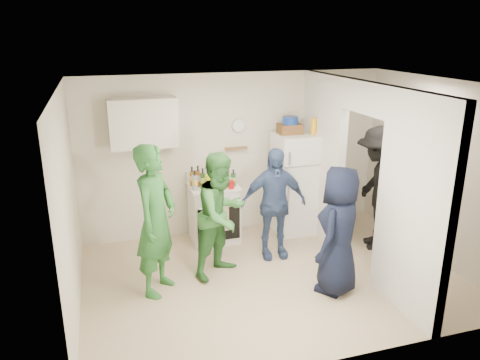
{
  "coord_description": "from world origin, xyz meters",
  "views": [
    {
      "loc": [
        -2.0,
        -5.09,
        3.1
      ],
      "look_at": [
        -0.32,
        0.4,
        1.25
      ],
      "focal_mm": 35.0,
      "sensor_mm": 36.0,
      "label": 1
    }
  ],
  "objects_px": {
    "person_green_left": "(156,220)",
    "fridge": "(295,183)",
    "person_green_center": "(222,215)",
    "yellow_cup_stack_top": "(314,126)",
    "person_nook": "(377,188)",
    "blue_bowl": "(290,120)",
    "person_denim": "(273,203)",
    "person_navy": "(339,231)",
    "stove": "(214,213)",
    "wicker_basket": "(290,129)"
  },
  "relations": [
    {
      "from": "person_green_left",
      "to": "fridge",
      "type": "bearing_deg",
      "value": -28.67
    },
    {
      "from": "person_green_left",
      "to": "person_green_center",
      "type": "height_order",
      "value": "person_green_left"
    },
    {
      "from": "yellow_cup_stack_top",
      "to": "person_nook",
      "type": "xyz_separation_m",
      "value": [
        0.68,
        -0.78,
        -0.8
      ]
    },
    {
      "from": "blue_bowl",
      "to": "person_denim",
      "type": "xyz_separation_m",
      "value": [
        -0.55,
        -0.79,
        -1.0
      ]
    },
    {
      "from": "blue_bowl",
      "to": "person_green_center",
      "type": "bearing_deg",
      "value": -142.11
    },
    {
      "from": "blue_bowl",
      "to": "person_denim",
      "type": "relative_size",
      "value": 0.15
    },
    {
      "from": "person_green_center",
      "to": "person_navy",
      "type": "bearing_deg",
      "value": -66.46
    },
    {
      "from": "stove",
      "to": "wicker_basket",
      "type": "bearing_deg",
      "value": 0.94
    },
    {
      "from": "blue_bowl",
      "to": "person_green_left",
      "type": "bearing_deg",
      "value": -150.48
    },
    {
      "from": "blue_bowl",
      "to": "person_green_center",
      "type": "xyz_separation_m",
      "value": [
        -1.37,
        -1.07,
        -0.96
      ]
    },
    {
      "from": "stove",
      "to": "person_green_center",
      "type": "xyz_separation_m",
      "value": [
        -0.15,
        -1.05,
        0.39
      ]
    },
    {
      "from": "fridge",
      "to": "person_nook",
      "type": "bearing_deg",
      "value": -44.64
    },
    {
      "from": "person_green_center",
      "to": "stove",
      "type": "bearing_deg",
      "value": 49.08
    },
    {
      "from": "blue_bowl",
      "to": "person_navy",
      "type": "relative_size",
      "value": 0.15
    },
    {
      "from": "stove",
      "to": "person_green_left",
      "type": "relative_size",
      "value": 0.47
    },
    {
      "from": "wicker_basket",
      "to": "person_navy",
      "type": "xyz_separation_m",
      "value": [
        -0.13,
        -1.9,
        -0.86
      ]
    },
    {
      "from": "stove",
      "to": "person_navy",
      "type": "xyz_separation_m",
      "value": [
        1.09,
        -1.88,
        0.36
      ]
    },
    {
      "from": "stove",
      "to": "yellow_cup_stack_top",
      "type": "xyz_separation_m",
      "value": [
        1.54,
        -0.13,
        1.28
      ]
    },
    {
      "from": "stove",
      "to": "person_denim",
      "type": "bearing_deg",
      "value": -49.16
    },
    {
      "from": "person_green_left",
      "to": "person_nook",
      "type": "height_order",
      "value": "person_green_left"
    },
    {
      "from": "yellow_cup_stack_top",
      "to": "person_nook",
      "type": "height_order",
      "value": "yellow_cup_stack_top"
    },
    {
      "from": "person_green_center",
      "to": "person_denim",
      "type": "height_order",
      "value": "person_green_center"
    },
    {
      "from": "wicker_basket",
      "to": "yellow_cup_stack_top",
      "type": "height_order",
      "value": "yellow_cup_stack_top"
    },
    {
      "from": "person_nook",
      "to": "fridge",
      "type": "bearing_deg",
      "value": -116.01
    },
    {
      "from": "person_green_left",
      "to": "person_green_center",
      "type": "xyz_separation_m",
      "value": [
        0.86,
        0.2,
        -0.11
      ]
    },
    {
      "from": "person_denim",
      "to": "wicker_basket",
      "type": "bearing_deg",
      "value": 60.42
    },
    {
      "from": "yellow_cup_stack_top",
      "to": "person_green_center",
      "type": "bearing_deg",
      "value": -151.53
    },
    {
      "from": "fridge",
      "to": "person_green_center",
      "type": "height_order",
      "value": "person_green_center"
    },
    {
      "from": "stove",
      "to": "person_green_center",
      "type": "bearing_deg",
      "value": -98.22
    },
    {
      "from": "wicker_basket",
      "to": "person_denim",
      "type": "bearing_deg",
      "value": -124.79
    },
    {
      "from": "fridge",
      "to": "person_denim",
      "type": "distance_m",
      "value": 0.99
    },
    {
      "from": "yellow_cup_stack_top",
      "to": "person_nook",
      "type": "bearing_deg",
      "value": -49.26
    },
    {
      "from": "fridge",
      "to": "person_green_left",
      "type": "relative_size",
      "value": 0.85
    },
    {
      "from": "stove",
      "to": "fridge",
      "type": "relative_size",
      "value": 0.55
    },
    {
      "from": "wicker_basket",
      "to": "blue_bowl",
      "type": "distance_m",
      "value": 0.13
    },
    {
      "from": "person_green_left",
      "to": "stove",
      "type": "bearing_deg",
      "value": -5.34
    },
    {
      "from": "wicker_basket",
      "to": "person_green_left",
      "type": "bearing_deg",
      "value": -150.48
    },
    {
      "from": "person_nook",
      "to": "person_denim",
      "type": "bearing_deg",
      "value": -76.61
    },
    {
      "from": "blue_bowl",
      "to": "person_nook",
      "type": "height_order",
      "value": "blue_bowl"
    },
    {
      "from": "stove",
      "to": "person_nook",
      "type": "height_order",
      "value": "person_nook"
    },
    {
      "from": "fridge",
      "to": "yellow_cup_stack_top",
      "type": "relative_size",
      "value": 6.35
    },
    {
      "from": "yellow_cup_stack_top",
      "to": "person_navy",
      "type": "bearing_deg",
      "value": -104.47
    },
    {
      "from": "wicker_basket",
      "to": "stove",
      "type": "bearing_deg",
      "value": -179.06
    },
    {
      "from": "fridge",
      "to": "person_green_left",
      "type": "bearing_deg",
      "value": -152.5
    },
    {
      "from": "stove",
      "to": "fridge",
      "type": "height_order",
      "value": "fridge"
    },
    {
      "from": "person_denim",
      "to": "person_green_left",
      "type": "bearing_deg",
      "value": -159.13
    },
    {
      "from": "blue_bowl",
      "to": "person_navy",
      "type": "height_order",
      "value": "blue_bowl"
    },
    {
      "from": "person_navy",
      "to": "stove",
      "type": "bearing_deg",
      "value": -99.98
    },
    {
      "from": "blue_bowl",
      "to": "wicker_basket",
      "type": "bearing_deg",
      "value": 0.0
    },
    {
      "from": "stove",
      "to": "person_denim",
      "type": "xyz_separation_m",
      "value": [
        0.67,
        -0.77,
        0.36
      ]
    }
  ]
}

